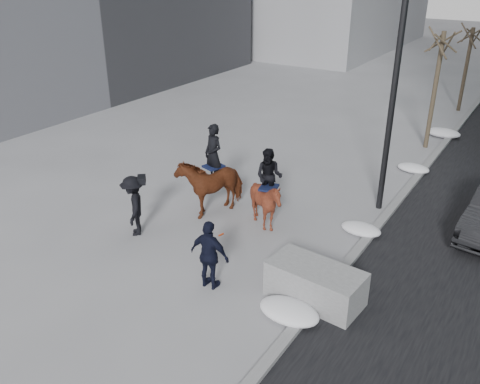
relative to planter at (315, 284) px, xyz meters
The scene contains 11 objects.
ground 2.92m from the planter, behind, with size 120.00×120.00×0.00m, color gray.
curb 10.13m from the planter, 89.36° to the left, with size 0.25×90.00×0.12m, color gray.
planter is the anchor object (origin of this frame).
tree_near 12.09m from the planter, 92.35° to the left, with size 1.20×1.20×5.16m, color #392C21, non-canonical shape.
tree_far 18.49m from the planter, 91.52° to the left, with size 1.20×1.20×4.55m, color #33261E, non-canonical shape.
mounted_left 5.33m from the planter, 151.95° to the left, with size 1.54×2.30×2.72m.
mounted_right 3.63m from the planter, 138.14° to the left, with size 1.55×1.66×2.38m.
feeder 2.52m from the planter, 159.18° to the right, with size 1.04×0.88×1.75m.
camera_crew 5.64m from the planter, behind, with size 1.23×1.29×1.75m.
lamppost 6.97m from the planter, 93.13° to the left, with size 0.25×1.75×9.09m.
snow_piles 6.50m from the planter, 91.66° to the left, with size 1.44×15.44×0.37m.
Camera 1 is at (6.61, -9.14, 7.25)m, focal length 38.00 mm.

